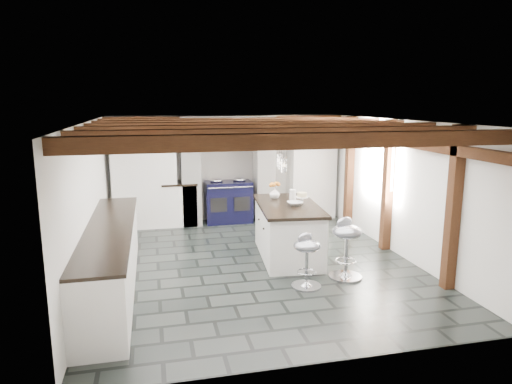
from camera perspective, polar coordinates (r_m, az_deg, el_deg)
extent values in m
plane|color=black|center=(7.56, -0.06, -8.82)|extent=(6.00, 6.00, 0.00)
plane|color=white|center=(10.15, -3.85, 3.05)|extent=(5.00, 0.00, 5.00)
plane|color=white|center=(7.13, -20.05, -1.13)|extent=(0.00, 6.00, 6.00)
plane|color=white|center=(8.16, 17.31, 0.55)|extent=(0.00, 6.00, 6.00)
plane|color=white|center=(7.11, -0.06, 8.87)|extent=(6.00, 6.00, 0.00)
cube|color=silver|center=(9.79, -8.18, 1.47)|extent=(0.40, 0.60, 1.90)
cube|color=silver|center=(10.05, 0.95, 1.83)|extent=(0.40, 0.60, 1.90)
cube|color=#4D2B16|center=(9.77, -3.63, 7.69)|extent=(2.10, 0.65, 0.18)
cube|color=silver|center=(9.76, -3.64, 8.59)|extent=(2.00, 0.60, 0.31)
cube|color=black|center=(9.45, -3.31, 7.93)|extent=(1.00, 0.03, 0.22)
cube|color=silver|center=(9.44, -3.30, 7.93)|extent=(0.90, 0.01, 0.14)
cube|color=white|center=(9.75, -13.75, 1.52)|extent=(1.30, 0.58, 2.00)
cube|color=white|center=(10.36, 6.88, 2.32)|extent=(1.00, 0.58, 2.00)
cube|color=white|center=(6.71, -17.68, -8.04)|extent=(0.60, 3.80, 0.88)
cube|color=black|center=(6.57, -17.92, -4.25)|extent=(0.64, 3.80, 0.04)
cube|color=white|center=(9.87, -9.54, -1.51)|extent=(0.70, 0.60, 0.88)
cube|color=black|center=(9.78, -9.63, 1.12)|extent=(0.74, 0.64, 0.04)
cube|color=#4D2B16|center=(8.02, 17.14, 6.15)|extent=(0.15, 5.80, 0.14)
plane|color=white|center=(8.61, 15.35, 3.89)|extent=(0.00, 0.90, 0.90)
cube|color=#4D2B16|center=(4.62, 7.19, 6.38)|extent=(5.00, 0.16, 0.16)
cube|color=#4D2B16|center=(5.44, 4.04, 7.16)|extent=(5.00, 0.16, 0.16)
cube|color=#4D2B16|center=(6.27, 1.72, 7.73)|extent=(5.00, 0.16, 0.16)
cube|color=#4D2B16|center=(7.11, -0.06, 8.15)|extent=(5.00, 0.16, 0.16)
cube|color=#4D2B16|center=(7.96, -1.47, 8.48)|extent=(5.00, 0.16, 0.16)
cube|color=#4D2B16|center=(8.81, -2.61, 8.74)|extent=(5.00, 0.16, 0.16)
cube|color=#4D2B16|center=(9.66, -3.55, 8.95)|extent=(5.00, 0.16, 0.16)
cube|color=#4D2B16|center=(6.81, 23.44, -1.94)|extent=(0.15, 0.15, 2.30)
cube|color=#4D2B16|center=(8.30, 16.14, 0.78)|extent=(0.15, 0.15, 2.30)
cube|color=#4D2B16|center=(9.70, 11.59, 2.46)|extent=(0.15, 0.15, 2.30)
cylinder|color=black|center=(7.20, 3.54, 5.93)|extent=(0.01, 0.01, 0.56)
cylinder|color=white|center=(7.23, 3.51, 3.33)|extent=(0.09, 0.09, 0.22)
cylinder|color=black|center=(7.50, 3.26, 6.15)|extent=(0.01, 0.01, 0.56)
cylinder|color=white|center=(7.53, 3.23, 3.65)|extent=(0.09, 0.09, 0.22)
cylinder|color=black|center=(7.80, 3.00, 6.35)|extent=(0.01, 0.01, 0.56)
cylinder|color=white|center=(7.83, 2.97, 3.94)|extent=(0.09, 0.09, 0.22)
cube|color=black|center=(9.96, -3.50, -1.19)|extent=(1.00, 0.60, 0.90)
ellipsoid|color=silver|center=(9.84, -4.97, 1.47)|extent=(0.28, 0.28, 0.11)
ellipsoid|color=silver|center=(9.92, -2.11, 1.58)|extent=(0.28, 0.28, 0.11)
cylinder|color=silver|center=(9.58, -3.21, 0.56)|extent=(0.95, 0.03, 0.03)
cube|color=black|center=(9.64, -4.67, -1.64)|extent=(0.35, 0.02, 0.30)
cube|color=black|center=(9.72, -1.75, -1.50)|extent=(0.35, 0.02, 0.30)
cube|color=white|center=(7.74, 3.99, -5.00)|extent=(1.06, 1.85, 0.86)
cube|color=black|center=(7.62, 4.04, -1.71)|extent=(1.14, 1.93, 0.05)
imported|color=white|center=(8.04, 2.35, -0.14)|extent=(0.20, 0.20, 0.19)
ellipsoid|color=orange|center=(8.02, 2.36, 0.93)|extent=(0.20, 0.20, 0.12)
cylinder|color=white|center=(7.96, 4.61, -0.33)|extent=(0.12, 0.12, 0.18)
imported|color=white|center=(7.54, 4.92, -1.44)|extent=(0.28, 0.28, 0.06)
cylinder|color=white|center=(7.70, 5.76, -1.04)|extent=(0.05, 0.05, 0.10)
cylinder|color=white|center=(7.69, 5.77, -0.63)|extent=(0.22, 0.22, 0.01)
cylinder|color=tan|center=(7.68, 5.78, -0.32)|extent=(0.17, 0.17, 0.07)
cylinder|color=silver|center=(7.07, 11.09, -10.34)|extent=(0.49, 0.49, 0.03)
cone|color=silver|center=(7.06, 11.11, -9.96)|extent=(0.22, 0.22, 0.09)
cylinder|color=silver|center=(6.95, 11.20, -7.64)|extent=(0.06, 0.06, 0.62)
torus|color=silver|center=(6.99, 11.17, -8.42)|extent=(0.31, 0.31, 0.02)
ellipsoid|color=gray|center=(6.85, 11.31, -4.89)|extent=(0.59, 0.59, 0.20)
ellipsoid|color=gray|center=(6.89, 10.66, -3.80)|extent=(0.34, 0.24, 0.17)
cylinder|color=silver|center=(6.67, 6.29, -11.60)|extent=(0.42, 0.42, 0.03)
cone|color=silver|center=(6.65, 6.29, -11.26)|extent=(0.19, 0.19, 0.08)
cylinder|color=silver|center=(6.55, 6.34, -9.17)|extent=(0.05, 0.05, 0.53)
torus|color=silver|center=(6.58, 6.33, -9.87)|extent=(0.27, 0.27, 0.02)
ellipsoid|color=gray|center=(6.46, 6.40, -6.70)|extent=(0.51, 0.51, 0.17)
ellipsoid|color=gray|center=(6.49, 5.84, -5.70)|extent=(0.29, 0.21, 0.15)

